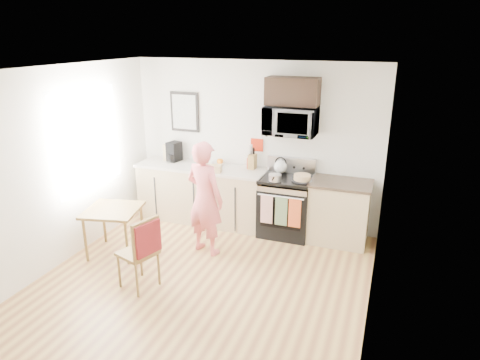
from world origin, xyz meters
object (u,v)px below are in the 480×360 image
(range, at_px, (286,207))
(chair, at_px, (144,245))
(microwave, at_px, (291,121))
(person, at_px, (205,198))
(cake, at_px, (302,178))
(dining_table, at_px, (113,214))

(range, distance_m, chair, 2.42)
(range, xyz_separation_m, microwave, (-0.00, 0.10, 1.32))
(microwave, bearing_deg, person, -131.08)
(range, xyz_separation_m, cake, (0.25, -0.10, 0.54))
(person, relative_size, dining_table, 2.19)
(cake, bearing_deg, microwave, 141.06)
(person, height_order, cake, person)
(microwave, bearing_deg, dining_table, -143.96)
(cake, bearing_deg, dining_table, -150.50)
(chair, bearing_deg, dining_table, 161.94)
(person, xyz_separation_m, chair, (-0.27, -1.15, -0.20))
(cake, bearing_deg, chair, -125.65)
(range, height_order, chair, range)
(microwave, bearing_deg, range, -89.94)
(dining_table, distance_m, cake, 2.73)
(microwave, bearing_deg, cake, -38.94)
(range, bearing_deg, cake, -21.17)
(range, bearing_deg, chair, -119.51)
(microwave, height_order, cake, microwave)
(dining_table, xyz_separation_m, chair, (0.92, -0.67, 0.02))
(microwave, xyz_separation_m, person, (-0.92, -1.06, -0.95))
(chair, bearing_deg, range, 78.45)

